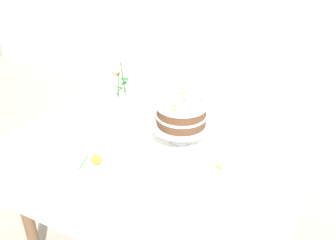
# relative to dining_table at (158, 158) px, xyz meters

# --- Properties ---
(dining_table) EXTENTS (1.40, 1.00, 0.74)m
(dining_table) POSITION_rel_dining_table_xyz_m (0.00, 0.00, 0.00)
(dining_table) COLOR white
(dining_table) RESTS_ON ground
(linen_napkin) EXTENTS (0.39, 0.39, 0.00)m
(linen_napkin) POSITION_rel_dining_table_xyz_m (0.09, 0.07, 0.09)
(linen_napkin) COLOR white
(linen_napkin) RESTS_ON dining_table
(cake_stand) EXTENTS (0.29, 0.29, 0.10)m
(cake_stand) POSITION_rel_dining_table_xyz_m (0.09, 0.07, 0.17)
(cake_stand) COLOR silver
(cake_stand) RESTS_ON linen_napkin
(layer_cake) EXTENTS (0.25, 0.25, 0.12)m
(layer_cake) POSITION_rel_dining_table_xyz_m (0.09, 0.07, 0.25)
(layer_cake) COLOR brown
(layer_cake) RESTS_ON cake_stand
(flower_vase) EXTENTS (0.09, 0.12, 0.33)m
(flower_vase) POSITION_rel_dining_table_xyz_m (-0.33, 0.19, 0.23)
(flower_vase) COLOR silver
(flower_vase) RESTS_ON dining_table
(fallen_rose) EXTENTS (0.10, 0.10, 0.05)m
(fallen_rose) POSITION_rel_dining_table_xyz_m (-0.16, -0.27, 0.11)
(fallen_rose) COLOR #2D6028
(fallen_rose) RESTS_ON dining_table
(loose_petal_0) EXTENTS (0.04, 0.03, 0.00)m
(loose_petal_0) POSITION_rel_dining_table_xyz_m (0.33, -0.05, 0.09)
(loose_petal_0) COLOR orange
(loose_petal_0) RESTS_ON dining_table
(loose_petal_1) EXTENTS (0.04, 0.02, 0.00)m
(loose_petal_1) POSITION_rel_dining_table_xyz_m (0.19, 0.24, 0.09)
(loose_petal_1) COLOR pink
(loose_petal_1) RESTS_ON dining_table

